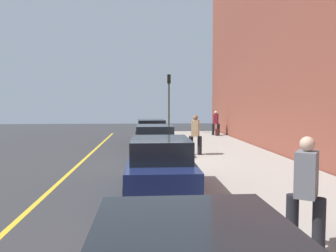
{
  "coord_description": "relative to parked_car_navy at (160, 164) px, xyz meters",
  "views": [
    {
      "loc": [
        -14.1,
        0.5,
        2.46
      ],
      "look_at": [
        1.04,
        -0.56,
        1.46
      ],
      "focal_mm": 35.59,
      "sensor_mm": 36.0,
      "label": 1
    }
  ],
  "objects": [
    {
      "name": "parked_car_black",
      "position": [
        11.34,
        0.05,
        0.0
      ],
      "size": [
        4.78,
        2.02,
        1.51
      ],
      "color": "black",
      "rests_on": "ground"
    },
    {
      "name": "ground_plane",
      "position": [
        4.77,
        -0.07,
        -0.76
      ],
      "size": [
        56.0,
        56.0,
        0.0
      ],
      "primitive_type": "plane",
      "color": "#333335"
    },
    {
      "name": "pedestrian_grey_coat",
      "position": [
        -4.31,
        -2.12,
        0.36
      ],
      "size": [
        0.58,
        0.53,
        1.81
      ],
      "color": "black",
      "rests_on": "sidewalk"
    },
    {
      "name": "snow_bank_curb",
      "position": [
        2.76,
        -0.77,
        -0.65
      ],
      "size": [
        8.62,
        0.56,
        0.22
      ],
      "primitive_type": "cube",
      "color": "white",
      "rests_on": "ground"
    },
    {
      "name": "pedestrian_tan_coat",
      "position": [
        5.68,
        -1.88,
        0.36
      ],
      "size": [
        0.56,
        0.58,
        1.81
      ],
      "color": "black",
      "rests_on": "sidewalk"
    },
    {
      "name": "rolling_suitcase",
      "position": [
        14.63,
        -4.85,
        -0.35
      ],
      "size": [
        0.34,
        0.22,
        0.87
      ],
      "color": "#471E19",
      "rests_on": "sidewalk"
    },
    {
      "name": "sidewalk",
      "position": [
        4.77,
        -3.37,
        -0.68
      ],
      "size": [
        28.0,
        4.6,
        0.15
      ],
      "primitive_type": "cube",
      "color": "#A39E93",
      "rests_on": "ground"
    },
    {
      "name": "parked_car_navy",
      "position": [
        0.0,
        0.0,
        0.0
      ],
      "size": [
        4.36,
        1.93,
        1.51
      ],
      "color": "black",
      "rests_on": "ground"
    },
    {
      "name": "parked_car_charcoal",
      "position": [
        5.73,
        -0.01,
        -0.0
      ],
      "size": [
        4.11,
        1.91,
        1.51
      ],
      "color": "black",
      "rests_on": "ground"
    },
    {
      "name": "pedestrian_burgundy_coat",
      "position": [
        15.05,
        -4.85,
        0.36
      ],
      "size": [
        0.57,
        0.57,
        1.81
      ],
      "color": "black",
      "rests_on": "sidewalk"
    },
    {
      "name": "lane_stripe_centre",
      "position": [
        4.77,
        3.13,
        -0.75
      ],
      "size": [
        28.0,
        0.14,
        0.01
      ],
      "primitive_type": "cube",
      "color": "gold",
      "rests_on": "ground"
    },
    {
      "name": "traffic_light_pole",
      "position": [
        16.75,
        -1.47,
        2.5
      ],
      "size": [
        0.35,
        0.26,
        4.62
      ],
      "color": "#2D2D19",
      "rests_on": "sidewalk"
    }
  ]
}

